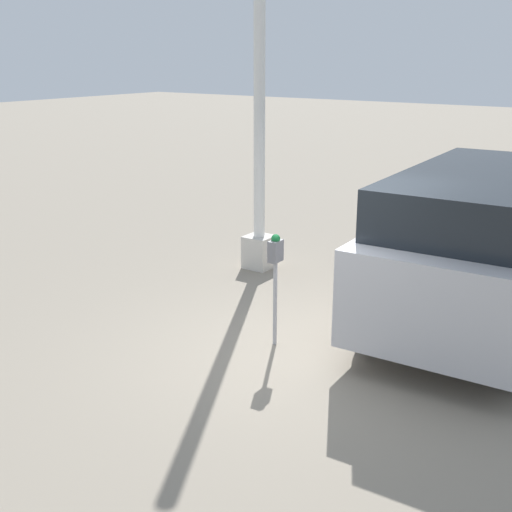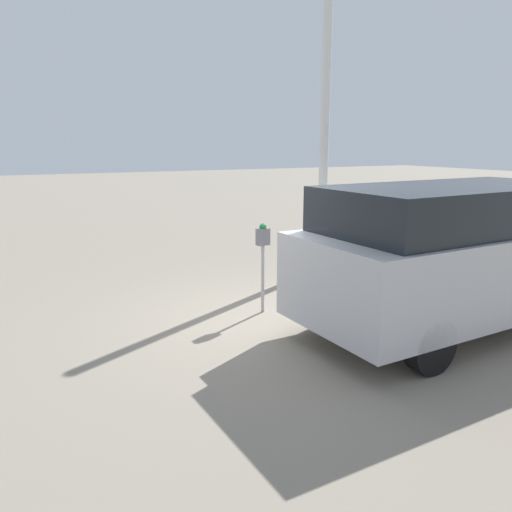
{
  "view_description": "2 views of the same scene",
  "coord_description": "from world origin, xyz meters",
  "px_view_note": "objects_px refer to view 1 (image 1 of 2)",
  "views": [
    {
      "loc": [
        -6.05,
        -3.57,
        3.45
      ],
      "look_at": [
        0.07,
        0.72,
        1.09
      ],
      "focal_mm": 45.0,
      "sensor_mm": 36.0,
      "label": 1
    },
    {
      "loc": [
        -3.43,
        -6.24,
        2.61
      ],
      "look_at": [
        -0.2,
        0.16,
        0.98
      ],
      "focal_mm": 35.0,
      "sensor_mm": 36.0,
      "label": 2
    }
  ],
  "objects_px": {
    "parking_meter_near": "(275,264)",
    "parking_meter_far": "(420,194)",
    "parked_van": "(482,242)",
    "lamp_post": "(259,154)",
    "fire_hydrant": "(405,228)"
  },
  "relations": [
    {
      "from": "parking_meter_near",
      "to": "parked_van",
      "type": "xyz_separation_m",
      "value": [
        2.14,
        -1.81,
        0.07
      ]
    },
    {
      "from": "lamp_post",
      "to": "fire_hydrant",
      "type": "height_order",
      "value": "lamp_post"
    },
    {
      "from": "fire_hydrant",
      "to": "lamp_post",
      "type": "bearing_deg",
      "value": 149.32
    },
    {
      "from": "parked_van",
      "to": "parking_meter_near",
      "type": "bearing_deg",
      "value": 136.87
    },
    {
      "from": "parked_van",
      "to": "fire_hydrant",
      "type": "distance_m",
      "value": 3.59
    },
    {
      "from": "lamp_post",
      "to": "parked_van",
      "type": "height_order",
      "value": "lamp_post"
    },
    {
      "from": "parking_meter_near",
      "to": "fire_hydrant",
      "type": "xyz_separation_m",
      "value": [
        4.91,
        0.35,
        -0.68
      ]
    },
    {
      "from": "parking_meter_near",
      "to": "parking_meter_far",
      "type": "bearing_deg",
      "value": 0.39
    },
    {
      "from": "lamp_post",
      "to": "fire_hydrant",
      "type": "xyz_separation_m",
      "value": [
        2.56,
        -1.52,
        -1.56
      ]
    },
    {
      "from": "parking_meter_near",
      "to": "parking_meter_far",
      "type": "distance_m",
      "value": 5.3
    },
    {
      "from": "parking_meter_far",
      "to": "fire_hydrant",
      "type": "xyz_separation_m",
      "value": [
        -0.38,
        0.1,
        -0.59
      ]
    },
    {
      "from": "parking_meter_far",
      "to": "lamp_post",
      "type": "height_order",
      "value": "lamp_post"
    },
    {
      "from": "parking_meter_near",
      "to": "lamp_post",
      "type": "distance_m",
      "value": 3.13
    },
    {
      "from": "parking_meter_near",
      "to": "parking_meter_far",
      "type": "xyz_separation_m",
      "value": [
        5.29,
        0.25,
        -0.09
      ]
    },
    {
      "from": "lamp_post",
      "to": "parked_van",
      "type": "relative_size",
      "value": 1.12
    }
  ]
}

